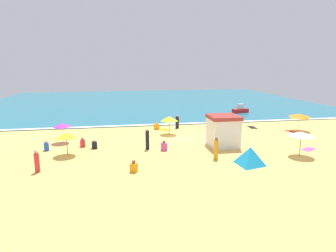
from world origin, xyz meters
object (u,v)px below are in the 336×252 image
beach_tent (250,156)px  beach_umbrella_2 (62,125)px  beachgoer_1 (37,162)px  beachgoer_3 (157,126)px  beach_umbrella_3 (169,119)px  lifeguard_cabana (223,131)px  beach_umbrella_4 (300,115)px  beachgoer_7 (94,145)px  beachgoer_9 (83,143)px  beach_umbrella_1 (301,134)px  beachgoer_2 (46,146)px  beach_umbrella_0 (66,135)px  beachgoer_0 (177,122)px  beachgoer_5 (134,167)px  small_boat_0 (240,110)px  beachgoer_4 (216,130)px  beachgoer_8 (164,146)px  beachgoer_6 (147,139)px  beachgoer_10 (216,149)px

beach_tent → beach_umbrella_2: bearing=149.7°
beach_umbrella_2 → beachgoer_1: bearing=-92.9°
beachgoer_3 → beach_umbrella_3: bearing=-68.5°
lifeguard_cabana → beach_umbrella_4: bearing=22.4°
beach_umbrella_4 → beachgoer_7: (-21.82, -3.08, -1.39)m
beachgoer_1 → beachgoer_9: bearing=67.9°
beach_umbrella_1 → beach_tent: size_ratio=0.96×
beachgoer_7 → beachgoer_2: bearing=179.0°
beach_umbrella_0 → beach_umbrella_4: size_ratio=0.69×
beach_umbrella_2 → beach_umbrella_0: bearing=-75.6°
beach_umbrella_1 → beachgoer_0: (-7.71, 11.57, -1.11)m
beachgoer_1 → beach_umbrella_1: bearing=0.4°
lifeguard_cabana → beachgoer_2: size_ratio=3.03×
beach_umbrella_1 → beachgoer_1: size_ratio=1.62×
beachgoer_3 → beachgoer_5: beachgoer_5 is taller
beachgoer_3 → beach_umbrella_4: bearing=-12.5°
lifeguard_cabana → beachgoer_0: lifeguard_cabana is taller
lifeguard_cabana → beachgoer_5: lifeguard_cabana is taller
beachgoer_0 → beachgoer_2: (-12.81, -6.55, -0.30)m
beach_umbrella_1 → small_boat_0: beach_umbrella_1 is taller
lifeguard_cabana → beachgoer_1: (-14.82, -3.88, -0.67)m
beachgoer_4 → beachgoer_8: 8.25m
beach_tent → beachgoer_7: beach_tent is taller
beach_umbrella_3 → beachgoer_6: bearing=-119.3°
beach_umbrella_2 → beachgoer_4: (15.45, 0.97, -1.35)m
beach_umbrella_1 → beachgoer_7: bearing=163.3°
beach_umbrella_3 → beachgoer_8: beach_umbrella_3 is taller
beach_umbrella_4 → beachgoer_10: size_ratio=1.68×
small_boat_0 → lifeguard_cabana: bearing=-118.6°
beach_umbrella_2 → beachgoer_0: (11.86, 4.12, -0.97)m
beach_umbrella_3 → beach_tent: (4.28, -10.07, -1.02)m
beach_umbrella_3 → beachgoer_5: size_ratio=2.63×
beachgoer_5 → beachgoer_9: 8.08m
beach_umbrella_1 → beach_umbrella_2: size_ratio=1.20×
beach_umbrella_4 → beach_umbrella_2: bearing=-178.6°
beach_tent → beach_umbrella_0: bearing=161.5°
beach_umbrella_0 → beachgoer_3: size_ratio=2.44×
beach_tent → beachgoer_9: beach_tent is taller
beach_umbrella_0 → beachgoer_8: bearing=-0.7°
beachgoer_8 → beachgoer_1: bearing=-159.9°
beach_umbrella_0 → small_boat_0: beach_umbrella_0 is taller
beach_umbrella_0 → beach_umbrella_2: size_ratio=0.95×
beach_umbrella_4 → beachgoer_7: beach_umbrella_4 is taller
beachgoer_2 → beachgoer_10: size_ratio=0.53×
lifeguard_cabana → beachgoer_4: bearing=77.7°
beach_tent → beachgoer_0: (-2.86, 12.74, 0.05)m
beach_umbrella_2 → small_boat_0: size_ratio=0.83×
beach_umbrella_4 → beachgoer_4: bearing=177.7°
beachgoer_1 → beachgoer_4: 18.00m
lifeguard_cabana → beach_umbrella_2: lifeguard_cabana is taller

